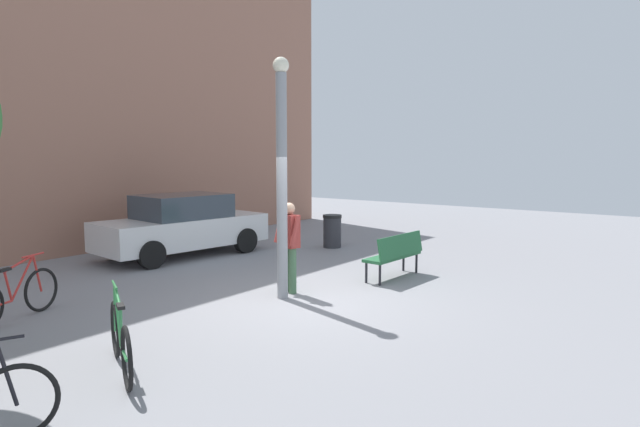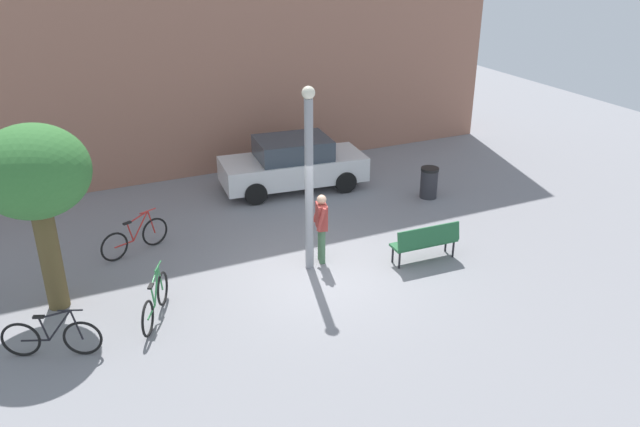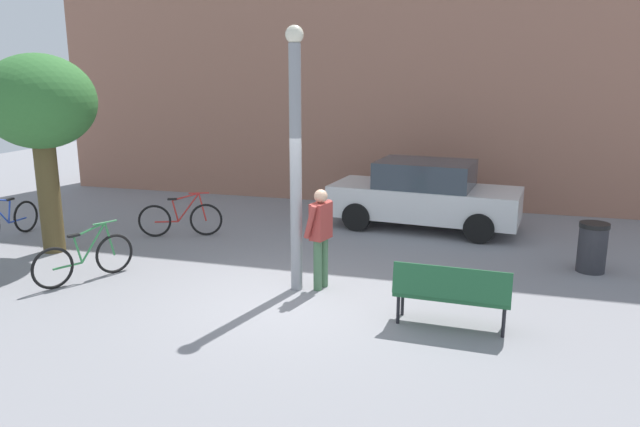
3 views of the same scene
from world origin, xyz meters
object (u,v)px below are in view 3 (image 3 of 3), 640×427
Objects in this scene: lamppost at (296,154)px; bicycle_red at (181,219)px; trash_bin at (592,247)px; parked_car_white at (424,195)px; bicycle_green at (85,259)px; person_by_lamppost at (321,232)px; plaza_tree at (40,106)px; park_bench at (451,291)px; bicycle_blue at (6,221)px.

lamppost is 2.47× the size of bicycle_red.
parked_car_white is at bearing 144.98° from trash_bin.
parked_car_white reaches higher than bicycle_green.
plaza_tree is at bearing 174.67° from person_by_lamppost.
park_bench is at bearing -124.93° from trash_bin.
person_by_lamppost is 4.96m from trash_bin.
person_by_lamppost is at bearing -8.11° from bicycle_blue.
lamppost is at bearing -108.38° from parked_car_white.
trash_bin is at bearing 5.52° from bicycle_blue.
park_bench is 0.42× the size of plaza_tree.
bicycle_red reaches higher than trash_bin.
lamppost is 5.42m from plaza_tree.
bicycle_green is 3.81m from bicycle_blue.
bicycle_green and bicycle_red have the same top height.
parked_car_white reaches higher than park_bench.
bicycle_red is 1.89× the size of trash_bin.
bicycle_green reaches higher than park_bench.
person_by_lamppost is 0.99× the size of bicycle_red.
bicycle_blue is 9.17m from parked_car_white.
bicycle_blue is at bearing 167.73° from park_bench.
park_bench is 1.80× the size of trash_bin.
lamppost is 4.11m from bicycle_green.
plaza_tree is 4.29× the size of trash_bin.
bicycle_red is at bearing 19.16° from bicycle_blue.
person_by_lamppost is at bearing -104.66° from parked_car_white.
lamppost is 1.09× the size of plaza_tree.
parked_car_white is at bearing 45.45° from bicycle_green.
person_by_lamppost is 4.49m from bicycle_red.
park_bench reaches higher than trash_bin.
plaza_tree reaches higher than bicycle_blue.
parked_car_white reaches higher than bicycle_blue.
plaza_tree is (-7.90, 1.56, 2.33)m from park_bench.
park_bench is (2.19, -1.03, -0.42)m from person_by_lamppost.
bicycle_blue reaches higher than park_bench.
parked_car_white is (-1.02, 5.49, 0.23)m from park_bench.
trash_bin is at bearing -0.57° from bicycle_red.
person_by_lamppost is 4.09m from bicycle_green.
person_by_lamppost is at bearing 154.87° from park_bench.
trash_bin is at bearing -35.02° from parked_car_white.
park_bench is at bearing -25.13° from person_by_lamppost.
lamppost reaches higher than parked_car_white.
lamppost reaches higher than bicycle_red.
park_bench is at bearing -18.89° from lamppost.
plaza_tree reaches higher than person_by_lamppost.
person_by_lamppost is 0.92× the size of bicycle_blue.
person_by_lamppost reaches higher than trash_bin.
parked_car_white is at bearing 75.34° from person_by_lamppost.
bicycle_blue is 11.81m from trash_bin.
lamppost is 3.19m from park_bench.
bicycle_blue is at bearing 162.49° from plaza_tree.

